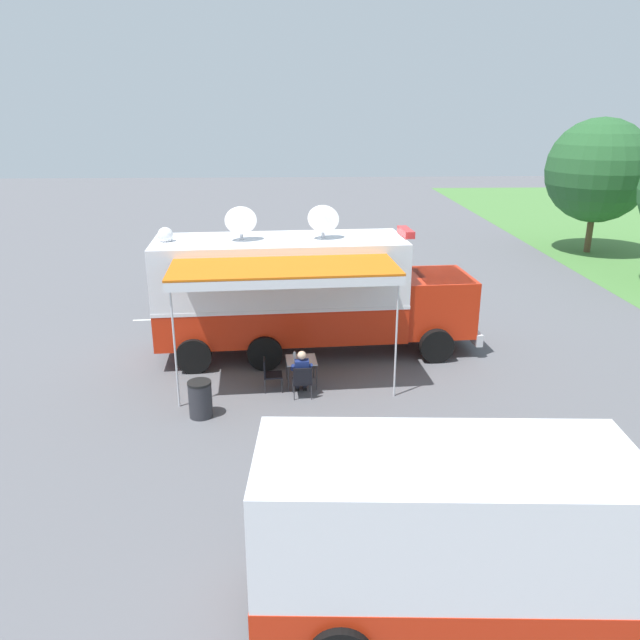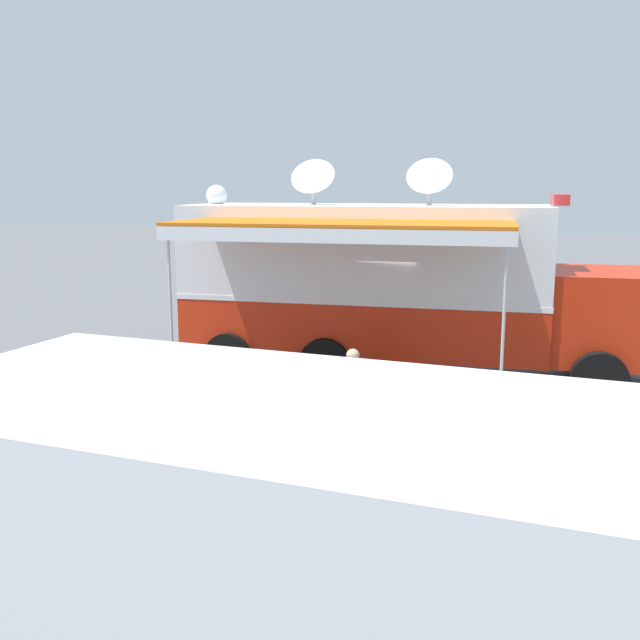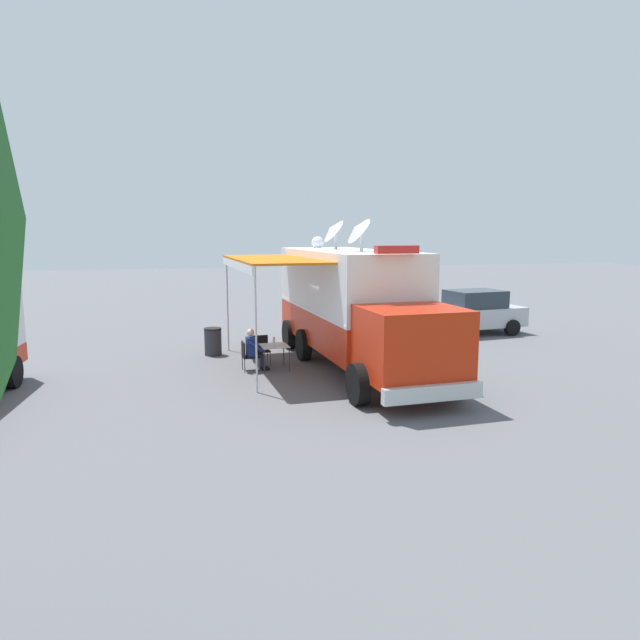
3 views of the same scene
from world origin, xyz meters
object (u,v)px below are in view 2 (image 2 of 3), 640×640
object	(u,v)px
folding_chair_at_table	(351,394)
folding_chair_beside_table	(311,382)
command_truck	(401,283)
folding_table	(363,372)
car_behind_truck	(299,286)
seated_responder	(354,383)
trash_bin	(191,399)
water_bottle	(353,362)

from	to	relation	value
folding_chair_at_table	folding_chair_beside_table	size ratio (longest dim) A/B	1.00
command_truck	folding_table	size ratio (longest dim) A/B	11.32
command_truck	car_behind_truck	size ratio (longest dim) A/B	2.18
seated_responder	command_truck	bearing A→B (deg)	176.47
folding_chair_at_table	folding_chair_beside_table	bearing A→B (deg)	-120.50
folding_chair_beside_table	trash_bin	size ratio (longest dim) A/B	0.96
water_bottle	folding_chair_at_table	size ratio (longest dim) A/B	0.26
trash_bin	car_behind_truck	distance (m)	10.46
folding_chair_beside_table	car_behind_truck	world-z (taller)	car_behind_truck
command_truck	trash_bin	xyz separation A→B (m)	(4.09, -2.63, -1.49)
command_truck	trash_bin	world-z (taller)	command_truck
folding_chair_at_table	car_behind_truck	bearing A→B (deg)	-155.92
command_truck	folding_chair_at_table	size ratio (longest dim) A/B	11.07
car_behind_truck	water_bottle	bearing A→B (deg)	25.06
folding_chair_beside_table	seated_responder	size ratio (longest dim) A/B	0.70
folding_chair_at_table	car_behind_truck	world-z (taller)	car_behind_truck
seated_responder	trash_bin	xyz separation A→B (m)	(1.09, -2.45, -0.20)
seated_responder	folding_chair_beside_table	bearing A→B (deg)	-110.60
folding_table	folding_chair_beside_table	distance (m)	0.91
trash_bin	car_behind_truck	size ratio (longest dim) A/B	0.21
folding_chair_at_table	folding_chair_beside_table	xyz separation A→B (m)	(-0.51, -0.86, 0.00)
folding_chair_at_table	seated_responder	size ratio (longest dim) A/B	0.70
folding_chair_at_table	seated_responder	bearing A→B (deg)	-176.23
water_bottle	folding_chair_beside_table	xyz separation A→B (m)	(0.31, -0.67, -0.32)
folding_table	folding_chair_beside_table	bearing A→B (deg)	-71.07
command_truck	seated_responder	world-z (taller)	command_truck
folding_table	folding_chair_at_table	xyz separation A→B (m)	(0.80, 0.01, -0.16)
folding_chair_at_table	seated_responder	xyz separation A→B (m)	(-0.19, -0.01, 0.14)
command_truck	folding_chair_beside_table	xyz separation A→B (m)	(2.68, -1.03, -1.43)
folding_table	folding_chair_at_table	size ratio (longest dim) A/B	0.98
folding_table	water_bottle	xyz separation A→B (m)	(-0.02, -0.18, 0.16)
command_truck	folding_chair_beside_table	bearing A→B (deg)	-21.14
car_behind_truck	trash_bin	bearing A→B (deg)	9.59
folding_chair_at_table	seated_responder	world-z (taller)	seated_responder
water_bottle	car_behind_truck	size ratio (longest dim) A/B	0.05
trash_bin	folding_table	bearing A→B (deg)	124.79
seated_responder	trash_bin	bearing A→B (deg)	-66.02
command_truck	car_behind_truck	bearing A→B (deg)	-144.87
water_bottle	car_behind_truck	bearing A→B (deg)	-154.94
folding_table	seated_responder	bearing A→B (deg)	0.08
command_truck	water_bottle	size ratio (longest dim) A/B	42.99
folding_table	folding_chair_at_table	world-z (taller)	folding_chair_at_table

